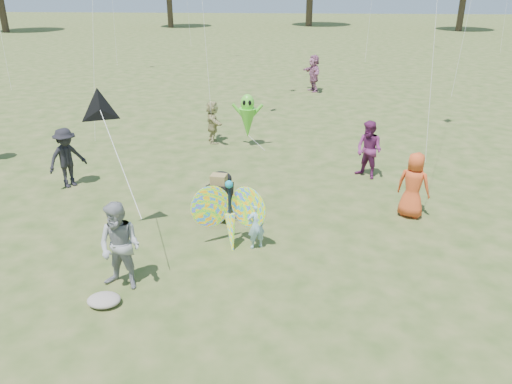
# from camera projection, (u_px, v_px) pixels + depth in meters

# --- Properties ---
(ground) EXTENTS (160.00, 160.00, 0.00)m
(ground) POSITION_uv_depth(u_px,v_px,m) (261.00, 279.00, 9.19)
(ground) COLOR #51592B
(ground) RESTS_ON ground
(child_girl) EXTENTS (0.44, 0.38, 1.01)m
(child_girl) POSITION_uv_depth(u_px,v_px,m) (256.00, 225.00, 10.08)
(child_girl) COLOR #92C0CF
(child_girl) RESTS_ON ground
(adult_man) EXTENTS (0.92, 0.79, 1.63)m
(adult_man) POSITION_uv_depth(u_px,v_px,m) (120.00, 247.00, 8.65)
(adult_man) COLOR gray
(adult_man) RESTS_ON ground
(grey_bag) EXTENTS (0.57, 0.46, 0.18)m
(grey_bag) POSITION_uv_depth(u_px,v_px,m) (104.00, 300.00, 8.43)
(grey_bag) COLOR gray
(grey_bag) RESTS_ON ground
(crowd_a) EXTENTS (0.90, 0.79, 1.54)m
(crowd_a) POSITION_uv_depth(u_px,v_px,m) (413.00, 185.00, 11.35)
(crowd_a) COLOR #D34C21
(crowd_a) RESTS_ON ground
(crowd_b) EXTENTS (1.10, 1.18, 1.59)m
(crowd_b) POSITION_uv_depth(u_px,v_px,m) (67.00, 158.00, 13.02)
(crowd_b) COLOR black
(crowd_b) RESTS_ON ground
(crowd_d) EXTENTS (0.83, 1.38, 1.42)m
(crowd_d) POSITION_uv_depth(u_px,v_px,m) (213.00, 122.00, 16.66)
(crowd_d) COLOR tan
(crowd_d) RESTS_ON ground
(crowd_e) EXTENTS (0.98, 0.97, 1.60)m
(crowd_e) POSITION_uv_depth(u_px,v_px,m) (369.00, 150.00, 13.62)
(crowd_e) COLOR #6B2359
(crowd_e) RESTS_ON ground
(crowd_j) EXTENTS (1.07, 1.72, 1.77)m
(crowd_j) POSITION_uv_depth(u_px,v_px,m) (314.00, 73.00, 24.35)
(crowd_j) COLOR #9D5A80
(crowd_j) RESTS_ON ground
(jogging_stroller) EXTENTS (0.57, 1.09, 1.09)m
(jogging_stroller) POSITION_uv_depth(u_px,v_px,m) (220.00, 193.00, 11.35)
(jogging_stroller) COLOR black
(jogging_stroller) RESTS_ON ground
(butterfly_kite) EXTENTS (1.74, 0.75, 1.65)m
(butterfly_kite) POSITION_uv_depth(u_px,v_px,m) (230.00, 215.00, 10.05)
(butterfly_kite) COLOR #EA2556
(butterfly_kite) RESTS_ON ground
(delta_kite_rig) EXTENTS (1.64, 2.04, 1.88)m
(delta_kite_rig) POSITION_uv_depth(u_px,v_px,m) (100.00, 110.00, 9.59)
(delta_kite_rig) COLOR black
(delta_kite_rig) RESTS_ON ground
(alien_kite) EXTENTS (1.12, 0.69, 1.74)m
(alien_kite) POSITION_uv_depth(u_px,v_px,m) (248.00, 118.00, 16.13)
(alien_kite) COLOR #58CC30
(alien_kite) RESTS_ON ground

